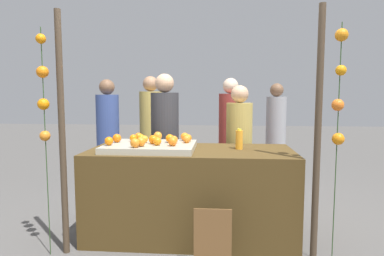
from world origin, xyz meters
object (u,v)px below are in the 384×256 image
stall_counter (191,192)px  juice_bottle (239,140)px  orange_0 (133,138)px  vendor_left (165,148)px  orange_1 (153,139)px  vendor_right (239,154)px  chalkboard_sign (213,240)px

stall_counter → juice_bottle: juice_bottle is taller
orange_0 → vendor_left: bearing=70.5°
orange_1 → vendor_right: bearing=40.6°
orange_1 → vendor_right: (0.88, 0.76, -0.27)m
stall_counter → orange_1: size_ratio=22.83×
stall_counter → chalkboard_sign: 0.73m
juice_bottle → vendor_right: (0.03, 0.64, -0.26)m
chalkboard_sign → vendor_left: size_ratio=0.31×
orange_1 → vendor_left: vendor_left is taller
vendor_right → juice_bottle: bearing=-93.1°
vendor_left → stall_counter: bearing=-62.3°
juice_bottle → chalkboard_sign: bearing=-108.6°
vendor_right → orange_0: bearing=-151.3°
juice_bottle → vendor_right: vendor_right is taller
orange_0 → vendor_left: size_ratio=0.04×
stall_counter → orange_0: size_ratio=27.01×
vendor_right → chalkboard_sign: bearing=-101.6°
juice_bottle → chalkboard_sign: (-0.24, -0.72, -0.73)m
chalkboard_sign → vendor_left: bearing=114.0°
stall_counter → chalkboard_sign: bearing=-70.3°
orange_1 → chalkboard_sign: bearing=-44.9°
orange_1 → chalkboard_sign: orange_1 is taller
stall_counter → chalkboard_sign: stall_counter is taller
orange_1 → chalkboard_sign: (0.60, -0.60, -0.74)m
chalkboard_sign → vendor_right: (0.28, 1.36, 0.46)m
juice_bottle → chalkboard_sign: juice_bottle is taller
orange_1 → vendor_left: size_ratio=0.05×
orange_0 → vendor_right: 1.31m
stall_counter → chalkboard_sign: size_ratio=3.86×
orange_0 → vendor_left: vendor_left is taller
vendor_left → vendor_right: (0.90, -0.03, -0.07)m
orange_0 → orange_1: bearing=-31.0°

